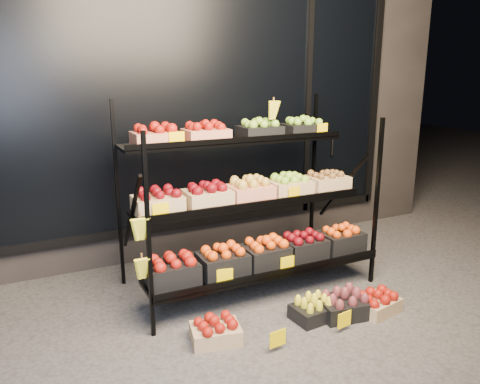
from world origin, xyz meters
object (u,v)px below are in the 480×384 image
floor_crate_left (216,330)px  floor_crate_midright (377,302)px  display_rack (250,202)px  floor_crate_midleft (314,309)px

floor_crate_left → floor_crate_midright: 1.34m
display_rack → floor_crate_midright: display_rack is taller
display_rack → floor_crate_midleft: 1.04m
floor_crate_midleft → floor_crate_midright: (0.52, -0.14, 0.00)m
display_rack → floor_crate_left: size_ratio=5.59×
floor_crate_midright → display_rack: bearing=117.4°
display_rack → floor_crate_midright: (0.69, -0.88, -0.70)m
floor_crate_left → floor_crate_midright: bearing=4.0°
display_rack → floor_crate_left: 1.18m
floor_crate_left → floor_crate_midleft: size_ratio=1.10×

